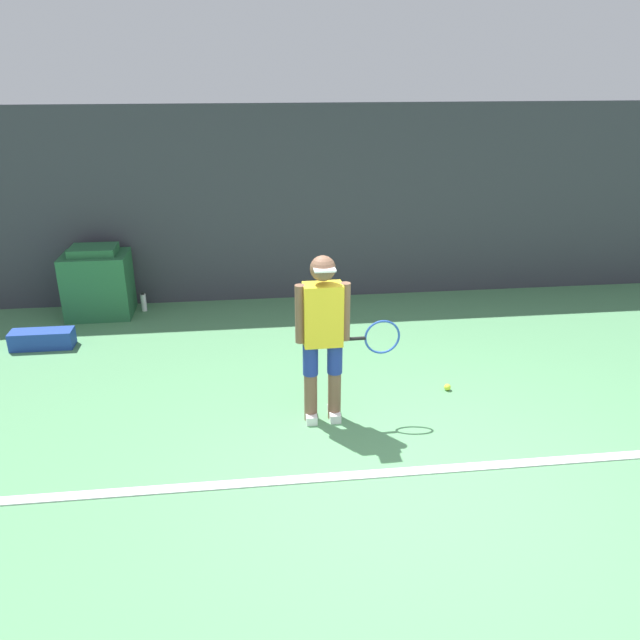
# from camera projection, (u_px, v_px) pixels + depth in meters

# --- Properties ---
(ground_plane) EXTENTS (24.00, 24.00, 0.00)m
(ground_plane) POSITION_uv_depth(u_px,v_px,m) (408.00, 481.00, 4.93)
(ground_plane) COLOR #518C5B
(back_wall) EXTENTS (24.00, 0.10, 2.60)m
(back_wall) POSITION_uv_depth(u_px,v_px,m) (333.00, 204.00, 8.42)
(back_wall) COLOR #383842
(back_wall) RESTS_ON ground_plane
(court_baseline) EXTENTS (21.60, 0.10, 0.01)m
(court_baseline) POSITION_uv_depth(u_px,v_px,m) (404.00, 472.00, 5.02)
(court_baseline) COLOR white
(court_baseline) RESTS_ON ground_plane
(tennis_player) EXTENTS (0.95, 0.29, 1.57)m
(tennis_player) POSITION_uv_depth(u_px,v_px,m) (324.00, 333.00, 5.47)
(tennis_player) COLOR brown
(tennis_player) RESTS_ON ground_plane
(tennis_ball) EXTENTS (0.07, 0.07, 0.07)m
(tennis_ball) POSITION_uv_depth(u_px,v_px,m) (447.00, 387.00, 6.28)
(tennis_ball) COLOR #D1E533
(tennis_ball) RESTS_ON ground_plane
(covered_chair) EXTENTS (0.81, 0.61, 0.92)m
(covered_chair) POSITION_uv_depth(u_px,v_px,m) (98.00, 283.00, 8.03)
(covered_chair) COLOR #28663D
(covered_chair) RESTS_ON ground_plane
(equipment_bag) EXTENTS (0.70, 0.24, 0.21)m
(equipment_bag) POSITION_uv_depth(u_px,v_px,m) (42.00, 339.00, 7.21)
(equipment_bag) COLOR #1E3D99
(equipment_bag) RESTS_ON ground_plane
(water_bottle) EXTENTS (0.07, 0.07, 0.25)m
(water_bottle) POSITION_uv_depth(u_px,v_px,m) (144.00, 302.00, 8.28)
(water_bottle) COLOR white
(water_bottle) RESTS_ON ground_plane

